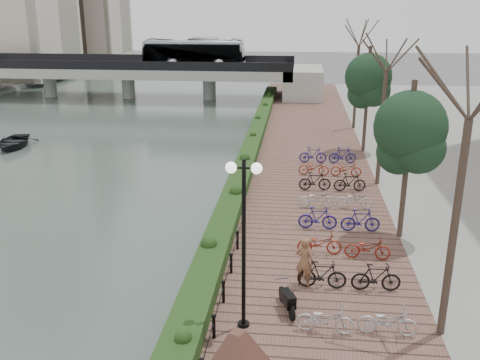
# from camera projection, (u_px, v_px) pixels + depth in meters

# --- Properties ---
(river_water) EXTENTS (30.00, 130.00, 0.02)m
(river_water) POSITION_uv_depth(u_px,v_px,m) (48.00, 141.00, 40.04)
(river_water) COLOR #465850
(river_water) RESTS_ON ground
(promenade) EXTENTS (8.00, 75.00, 0.50)m
(promenade) POSITION_uv_depth(u_px,v_px,m) (303.00, 177.00, 30.91)
(promenade) COLOR brown
(promenade) RESTS_ON ground
(hedge) EXTENTS (1.10, 56.00, 0.60)m
(hedge) POSITION_uv_depth(u_px,v_px,m) (248.00, 155.00, 33.45)
(hedge) COLOR #183914
(hedge) RESTS_ON promenade
(chain_fence) EXTENTS (0.10, 14.10, 0.70)m
(chain_fence) POSITION_uv_depth(u_px,v_px,m) (219.00, 309.00, 16.34)
(chain_fence) COLOR black
(chain_fence) RESTS_ON promenade
(lamppost) EXTENTS (1.02, 0.32, 5.22)m
(lamppost) POSITION_uv_depth(u_px,v_px,m) (244.00, 210.00, 14.96)
(lamppost) COLOR black
(lamppost) RESTS_ON promenade
(motorcycle) EXTENTS (0.83, 1.44, 0.86)m
(motorcycle) POSITION_uv_depth(u_px,v_px,m) (287.00, 298.00, 16.79)
(motorcycle) COLOR black
(motorcycle) RESTS_ON promenade
(pedestrian) EXTENTS (0.77, 0.65, 1.78)m
(pedestrian) POSITION_uv_depth(u_px,v_px,m) (305.00, 262.00, 18.18)
(pedestrian) COLOR brown
(pedestrian) RESTS_ON promenade
(bicycle_parking) EXTENTS (2.40, 19.89, 1.00)m
(bicycle_parking) POSITION_uv_depth(u_px,v_px,m) (337.00, 209.00, 24.01)
(bicycle_parking) COLOR #BBBAC0
(bicycle_parking) RESTS_ON promenade
(street_trees) EXTENTS (3.20, 37.12, 6.80)m
(street_trees) POSITION_uv_depth(u_px,v_px,m) (392.00, 141.00, 24.87)
(street_trees) COLOR #36261F
(street_trees) RESTS_ON promenade
(bridge) EXTENTS (36.00, 10.77, 6.50)m
(bridge) POSITION_uv_depth(u_px,v_px,m) (141.00, 67.00, 57.74)
(bridge) COLOR #A3A39D
(bridge) RESTS_ON ground
(boat) EXTENTS (3.58, 4.51, 0.84)m
(boat) POSITION_uv_depth(u_px,v_px,m) (13.00, 142.00, 38.19)
(boat) COLOR black
(boat) RESTS_ON river_water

